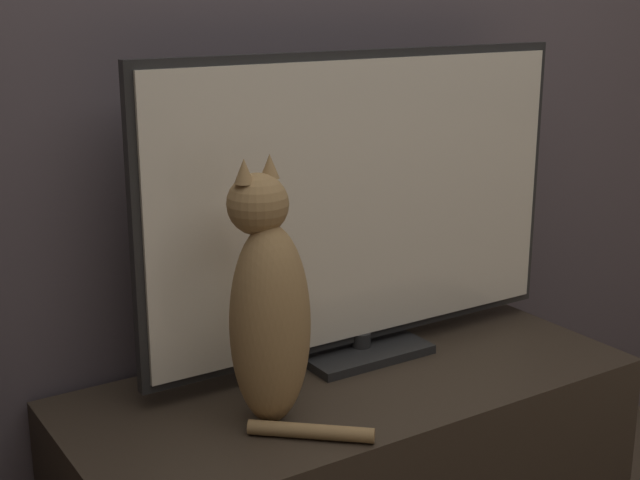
% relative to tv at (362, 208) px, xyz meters
% --- Properties ---
extents(wall_back, '(4.80, 0.05, 2.60)m').
position_rel_tv_xyz_m(wall_back, '(-0.09, 0.20, 0.41)').
color(wall_back, '#564C51').
rests_on(wall_back, ground_plane).
extents(tv, '(1.05, 0.18, 0.68)m').
position_rel_tv_xyz_m(tv, '(0.00, 0.00, 0.00)').
color(tv, black).
rests_on(tv, tv_stand).
extents(cat, '(0.22, 0.28, 0.51)m').
position_rel_tv_xyz_m(cat, '(-0.33, -0.17, -0.12)').
color(cat, '#997547').
rests_on(cat, tv_stand).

